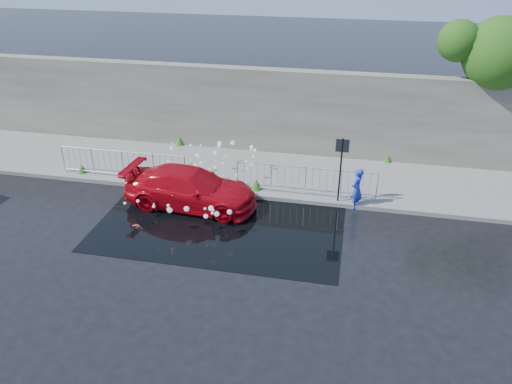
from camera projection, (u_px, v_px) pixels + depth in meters
ground at (197, 238)px, 15.73m from camera, size 90.00×90.00×0.00m
pavement at (235, 170)px, 20.03m from camera, size 30.00×4.00×0.15m
curb at (222, 193)px, 18.30m from camera, size 30.00×0.25×0.16m
retaining_wall at (247, 109)px, 21.08m from camera, size 30.00×0.60×3.50m
puddle at (221, 224)px, 16.51m from camera, size 8.00×5.00×0.01m
sign_post at (341, 160)px, 16.86m from camera, size 0.45×0.06×2.50m
tree at (512, 48)px, 18.13m from camera, size 4.96×2.69×6.38m
railing_left at (123, 163)px, 19.01m from camera, size 5.05×0.05×1.10m
railing_right at (305, 180)px, 17.75m from camera, size 5.05×0.05×1.10m
weeds at (228, 169)px, 19.53m from camera, size 12.17×3.93×0.40m
water_spray at (208, 177)px, 17.98m from camera, size 3.68×5.43×1.10m
red_car at (191, 188)px, 17.30m from camera, size 4.75×2.17×1.35m
person at (357, 189)px, 17.12m from camera, size 0.54×0.64×1.49m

